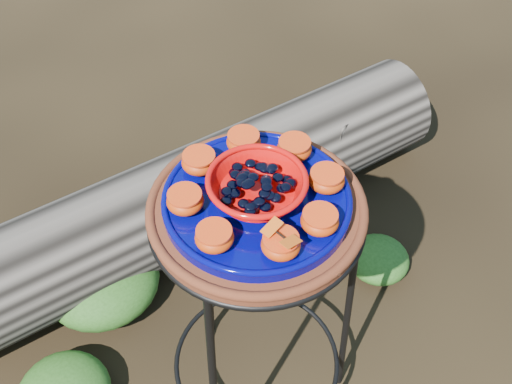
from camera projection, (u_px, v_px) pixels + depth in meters
plant_stand at (257, 318)px, 1.44m from camera, size 0.44×0.44×0.70m
terracotta_saucer at (257, 211)px, 1.17m from camera, size 0.39×0.39×0.03m
cobalt_plate at (257, 201)px, 1.15m from camera, size 0.34×0.34×0.02m
red_bowl at (257, 188)px, 1.12m from camera, size 0.17×0.17×0.05m
glass_gems at (257, 174)px, 1.09m from camera, size 0.13×0.13×0.02m
orange_half_0 at (281, 245)px, 1.04m from camera, size 0.07×0.07×0.04m
orange_half_1 at (320, 221)px, 1.08m from camera, size 0.07×0.07×0.04m
orange_half_2 at (327, 180)px, 1.14m from camera, size 0.07×0.07×0.04m
orange_half_3 at (294, 149)px, 1.20m from camera, size 0.07×0.07×0.04m
orange_half_4 at (244, 142)px, 1.21m from camera, size 0.07×0.07×0.04m
orange_half_5 at (199, 162)px, 1.17m from camera, size 0.07×0.07×0.04m
orange_half_6 at (185, 201)px, 1.11m from camera, size 0.07×0.07×0.04m
orange_half_7 at (214, 237)px, 1.05m from camera, size 0.07×0.07×0.04m
butterfly at (281, 235)px, 1.02m from camera, size 0.08×0.06×0.01m
driftwood_log at (194, 197)px, 1.95m from camera, size 1.66×0.50×0.31m
foliage_right at (379, 259)px, 1.92m from camera, size 0.18×0.18×0.09m
foliage_back at (101, 278)px, 1.83m from camera, size 0.33×0.33×0.17m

